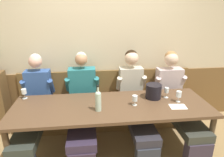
# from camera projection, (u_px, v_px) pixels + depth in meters

# --- Properties ---
(room_wall_back) EXTENTS (6.80, 0.08, 2.80)m
(room_wall_back) POSITION_uv_depth(u_px,v_px,m) (105.00, 42.00, 3.27)
(room_wall_back) COLOR beige
(room_wall_back) RESTS_ON ground
(wood_wainscot_panel) EXTENTS (6.80, 0.03, 0.91)m
(wood_wainscot_panel) POSITION_uv_depth(u_px,v_px,m) (106.00, 96.00, 3.54)
(wood_wainscot_panel) COLOR brown
(wood_wainscot_panel) RESTS_ON ground
(wall_bench) EXTENTS (2.89, 0.42, 0.94)m
(wall_bench) POSITION_uv_depth(u_px,v_px,m) (107.00, 110.00, 3.40)
(wall_bench) COLOR brown
(wall_bench) RESTS_ON ground
(dining_table) EXTENTS (2.59, 0.86, 0.73)m
(dining_table) POSITION_uv_depth(u_px,v_px,m) (112.00, 110.00, 2.63)
(dining_table) COLOR brown
(dining_table) RESTS_ON ground
(person_center_left_seat) EXTENTS (0.48, 1.27, 1.30)m
(person_center_left_seat) POSITION_uv_depth(u_px,v_px,m) (34.00, 106.00, 2.82)
(person_center_left_seat) COLOR #24273A
(person_center_left_seat) RESTS_ON ground
(person_left_seat) EXTENTS (0.52, 1.27, 1.31)m
(person_left_seat) POSITION_uv_depth(u_px,v_px,m) (82.00, 104.00, 2.90)
(person_left_seat) COLOR #312535
(person_left_seat) RESTS_ON ground
(person_center_right_seat) EXTENTS (0.48, 1.28, 1.32)m
(person_center_right_seat) POSITION_uv_depth(u_px,v_px,m) (135.00, 99.00, 2.98)
(person_center_right_seat) COLOR #2C313C
(person_center_right_seat) RESTS_ON ground
(person_right_seat) EXTENTS (0.52, 1.28, 1.28)m
(person_right_seat) POSITION_uv_depth(u_px,v_px,m) (177.00, 98.00, 3.05)
(person_right_seat) COLOR #342C3C
(person_right_seat) RESTS_ON ground
(ice_bucket) EXTENTS (0.22, 0.22, 0.20)m
(ice_bucket) POSITION_uv_depth(u_px,v_px,m) (154.00, 91.00, 2.78)
(ice_bucket) COLOR black
(ice_bucket) RESTS_ON dining_table
(wine_bottle_amber_mid) EXTENTS (0.08, 0.08, 0.34)m
(wine_bottle_amber_mid) POSITION_uv_depth(u_px,v_px,m) (98.00, 100.00, 2.42)
(wine_bottle_amber_mid) COLOR #B2CDBA
(wine_bottle_amber_mid) RESTS_ON dining_table
(wine_glass_center_rear) EXTENTS (0.07, 0.07, 0.14)m
(wine_glass_center_rear) POSITION_uv_depth(u_px,v_px,m) (24.00, 92.00, 2.77)
(wine_glass_center_rear) COLOR silver
(wine_glass_center_rear) RESTS_ON dining_table
(wine_glass_center_front) EXTENTS (0.06, 0.06, 0.15)m
(wine_glass_center_front) POSITION_uv_depth(u_px,v_px,m) (167.00, 91.00, 2.79)
(wine_glass_center_front) COLOR silver
(wine_glass_center_front) RESTS_ON dining_table
(wine_glass_mid_left) EXTENTS (0.07, 0.07, 0.15)m
(wine_glass_mid_left) POSITION_uv_depth(u_px,v_px,m) (179.00, 94.00, 2.66)
(wine_glass_mid_left) COLOR silver
(wine_glass_mid_left) RESTS_ON dining_table
(wine_glass_mid_right) EXTENTS (0.07, 0.07, 0.14)m
(wine_glass_mid_right) POSITION_uv_depth(u_px,v_px,m) (135.00, 98.00, 2.58)
(wine_glass_mid_right) COLOR silver
(wine_glass_mid_right) RESTS_ON dining_table
(tasting_sheet_left_guest) EXTENTS (0.22, 0.17, 0.00)m
(tasting_sheet_left_guest) POSITION_uv_depth(u_px,v_px,m) (178.00, 107.00, 2.57)
(tasting_sheet_left_guest) COLOR white
(tasting_sheet_left_guest) RESTS_ON dining_table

